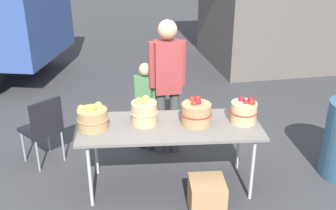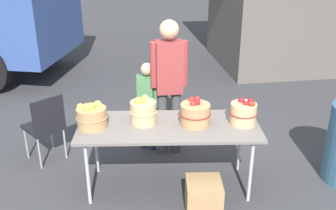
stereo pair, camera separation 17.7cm
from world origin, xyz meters
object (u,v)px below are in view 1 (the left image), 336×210
object	(u,v)px
folding_chair	(43,126)
produce_crate	(207,196)
child_customer	(146,100)
market_table	(170,129)
apple_basket_green_0	(92,118)
apple_basket_red_1	(244,112)
apple_basket_green_1	(144,112)
apple_basket_red_0	(196,113)
vendor_adult	(167,78)

from	to	relation	value
folding_chair	produce_crate	xyz separation A→B (m)	(1.80, -1.04, -0.33)
child_customer	folding_chair	xyz separation A→B (m)	(-1.22, -0.27, -0.18)
market_table	apple_basket_green_0	xyz separation A→B (m)	(-0.79, -0.01, 0.16)
market_table	apple_basket_green_0	size ratio (longest dim) A/B	5.84
apple_basket_red_1	folding_chair	xyz separation A→B (m)	(-2.24, 0.55, -0.36)
apple_basket_green_1	apple_basket_red_0	world-z (taller)	apple_basket_green_1
apple_basket_green_0	apple_basket_green_1	size ratio (longest dim) A/B	1.09
apple_basket_green_0	apple_basket_red_1	distance (m)	1.58
apple_basket_red_0	child_customer	bearing A→B (deg)	122.17
market_table	folding_chair	world-z (taller)	folding_chair
folding_chair	apple_basket_green_0	bearing A→B (deg)	96.07
apple_basket_green_0	folding_chair	xyz separation A→B (m)	(-0.67, 0.59, -0.36)
child_customer	folding_chair	distance (m)	1.26
apple_basket_red_0	folding_chair	size ratio (longest dim) A/B	0.38
apple_basket_green_0	vendor_adult	size ratio (longest dim) A/B	0.19
vendor_adult	child_customer	bearing A→B (deg)	-25.01
apple_basket_green_1	apple_basket_green_0	bearing A→B (deg)	-171.47
apple_basket_red_1	vendor_adult	world-z (taller)	vendor_adult
apple_basket_green_1	apple_basket_red_0	distance (m)	0.55
apple_basket_green_1	apple_basket_red_0	bearing A→B (deg)	-4.77
market_table	produce_crate	bearing A→B (deg)	-54.08
child_customer	apple_basket_red_1	bearing A→B (deg)	168.42
apple_basket_green_0	produce_crate	world-z (taller)	apple_basket_green_0
folding_chair	produce_crate	bearing A→B (deg)	107.44
apple_basket_green_1	vendor_adult	size ratio (longest dim) A/B	0.18
child_customer	apple_basket_red_0	bearing A→B (deg)	149.16
vendor_adult	apple_basket_green_0	bearing A→B (deg)	36.66
child_customer	vendor_adult	bearing A→B (deg)	-171.72
produce_crate	vendor_adult	bearing A→B (deg)	104.38
folding_chair	vendor_adult	bearing A→B (deg)	144.18
apple_basket_red_0	apple_basket_red_1	size ratio (longest dim) A/B	1.13
apple_basket_red_0	child_customer	xyz separation A→B (m)	(-0.52, 0.82, -0.18)
apple_basket_red_0	produce_crate	bearing A→B (deg)	-82.74
apple_basket_green_1	vendor_adult	bearing A→B (deg)	66.71
apple_basket_green_1	child_customer	xyz separation A→B (m)	(0.03, 0.78, -0.20)
vendor_adult	child_customer	distance (m)	0.42
apple_basket_red_1	vendor_adult	bearing A→B (deg)	136.20
apple_basket_green_0	apple_basket_red_0	xyz separation A→B (m)	(1.07, 0.03, 0.00)
market_table	vendor_adult	distance (m)	0.81
apple_basket_green_0	apple_basket_red_1	size ratio (longest dim) A/B	1.11
market_table	apple_basket_green_1	size ratio (longest dim) A/B	6.36
child_customer	produce_crate	size ratio (longest dim) A/B	3.33
produce_crate	child_customer	bearing A→B (deg)	113.90
apple_basket_green_1	produce_crate	size ratio (longest dim) A/B	0.85
apple_basket_red_0	child_customer	distance (m)	0.99
apple_basket_red_1	folding_chair	size ratio (longest dim) A/B	0.34
apple_basket_red_0	apple_basket_red_1	distance (m)	0.51
apple_basket_green_1	folding_chair	distance (m)	1.35
apple_basket_red_0	folding_chair	bearing A→B (deg)	162.35
apple_basket_red_0	vendor_adult	size ratio (longest dim) A/B	0.19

